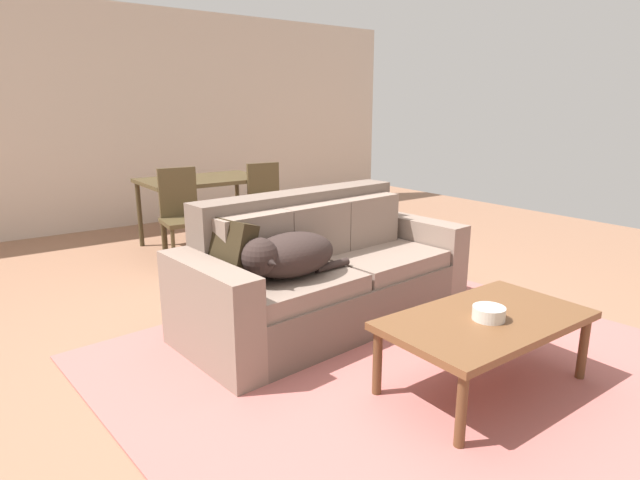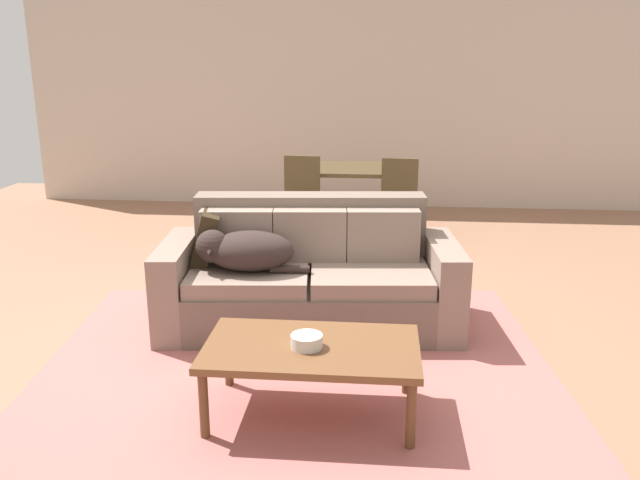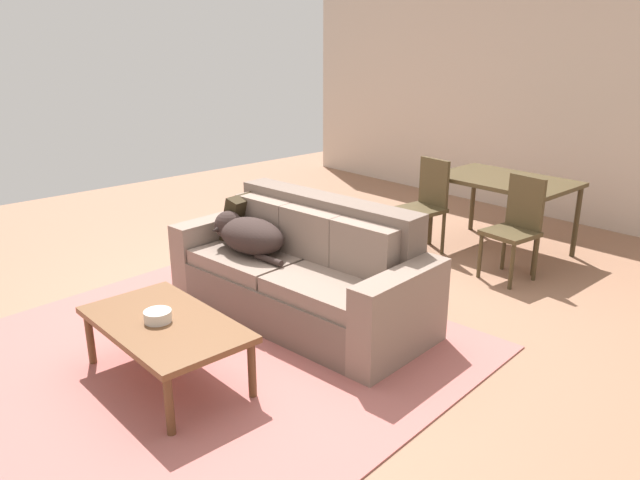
% 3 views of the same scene
% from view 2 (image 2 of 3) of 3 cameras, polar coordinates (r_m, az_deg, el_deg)
% --- Properties ---
extents(ground_plane, '(10.00, 10.00, 0.00)m').
position_cam_2_polar(ground_plane, '(4.84, -1.63, -7.19)').
color(ground_plane, '#94684E').
extents(back_partition, '(8.00, 0.12, 2.70)m').
position_cam_2_polar(back_partition, '(8.45, 1.60, 12.17)').
color(back_partition, beige).
rests_on(back_partition, ground).
extents(area_rug, '(3.44, 3.33, 0.01)m').
position_cam_2_polar(area_rug, '(4.04, -2.13, -12.02)').
color(area_rug, '#B6655F').
rests_on(area_rug, ground).
extents(couch, '(2.16, 1.07, 0.91)m').
position_cam_2_polar(couch, '(4.70, -0.88, -3.34)').
color(couch, '#6D5B50').
rests_on(couch, ground).
extents(dog_on_left_cushion, '(0.78, 0.43, 0.29)m').
position_cam_2_polar(dog_on_left_cushion, '(4.49, -6.64, -0.90)').
color(dog_on_left_cushion, '#322421').
rests_on(dog_on_left_cushion, couch).
extents(throw_pillow_by_left_arm, '(0.29, 0.42, 0.41)m').
position_cam_2_polar(throw_pillow_by_left_arm, '(4.73, -9.93, 0.25)').
color(throw_pillow_by_left_arm, '#2F2414').
rests_on(throw_pillow_by_left_arm, couch).
extents(coffee_table, '(1.14, 0.65, 0.41)m').
position_cam_2_polar(coffee_table, '(3.51, -0.74, -9.83)').
color(coffee_table, brown).
rests_on(coffee_table, ground).
extents(bowl_on_coffee_table, '(0.17, 0.17, 0.07)m').
position_cam_2_polar(bowl_on_coffee_table, '(3.45, -1.17, -8.84)').
color(bowl_on_coffee_table, silver).
rests_on(bowl_on_coffee_table, coffee_table).
extents(dining_table, '(1.29, 0.85, 0.75)m').
position_cam_2_polar(dining_table, '(6.99, 2.85, 5.80)').
color(dining_table, '#4A3B22').
rests_on(dining_table, ground).
extents(dining_chair_near_left, '(0.44, 0.44, 0.94)m').
position_cam_2_polar(dining_chair_near_left, '(6.46, -1.76, 3.57)').
color(dining_chair_near_left, '#4A3B22').
rests_on(dining_chair_near_left, ground).
extents(dining_chair_near_right, '(0.44, 0.44, 0.92)m').
position_cam_2_polar(dining_chair_near_right, '(6.47, 6.86, 3.33)').
color(dining_chair_near_right, '#4A3B22').
rests_on(dining_chair_near_right, ground).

